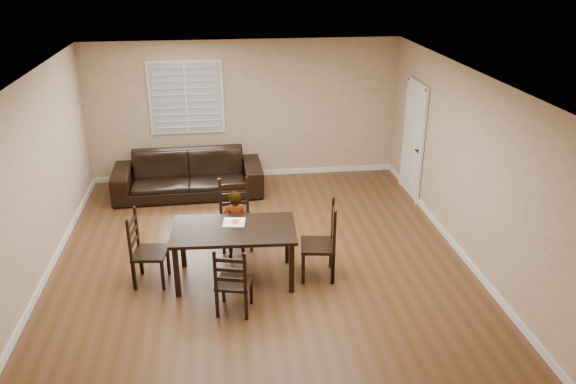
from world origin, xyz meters
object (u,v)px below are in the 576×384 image
at_px(chair_near, 235,214).
at_px(chair_left, 141,251).
at_px(chair_right, 327,244).
at_px(sofa, 188,174).
at_px(dining_table, 234,234).
at_px(child, 235,225).
at_px(donut, 235,221).
at_px(chair_far, 232,286).

distance_m(chair_near, chair_left, 1.63).
bearing_deg(chair_near, chair_right, -45.73).
xyz_separation_m(chair_near, sofa, (-0.78, 2.01, -0.08)).
xyz_separation_m(dining_table, chair_right, (1.27, -0.08, -0.19)).
distance_m(child, donut, 0.49).
height_order(dining_table, chair_far, chair_far).
height_order(dining_table, donut, donut).
relative_size(donut, sofa, 0.04).
relative_size(chair_near, child, 0.99).
relative_size(chair_left, donut, 10.44).
relative_size(dining_table, chair_left, 1.63).
distance_m(chair_near, donut, 0.93).
bearing_deg(child, dining_table, 78.48).
bearing_deg(chair_right, donut, -93.94).
bearing_deg(donut, sofa, 105.01).
bearing_deg(chair_far, donut, -81.09).
distance_m(chair_left, sofa, 3.04).
relative_size(dining_table, sofa, 0.63).
xyz_separation_m(chair_far, donut, (0.10, 1.05, 0.37)).
relative_size(chair_far, sofa, 0.35).
height_order(dining_table, chair_left, chair_left).
relative_size(chair_right, sofa, 0.41).
bearing_deg(sofa, dining_table, -77.95).
height_order(chair_far, chair_right, chair_right).
bearing_deg(chair_left, donut, -78.86).
height_order(chair_left, sofa, chair_left).
height_order(chair_near, donut, chair_near).
bearing_deg(donut, chair_near, 89.22).
relative_size(chair_left, child, 0.98).
bearing_deg(chair_right, chair_near, -124.75).
bearing_deg(child, chair_left, 13.61).
height_order(chair_left, chair_right, chair_right).
xyz_separation_m(chair_right, child, (-1.24, 0.68, 0.03)).
relative_size(chair_near, donut, 10.58).
height_order(chair_right, donut, chair_right).
height_order(dining_table, chair_right, chair_right).
bearing_deg(child, chair_right, 142.77).
height_order(chair_right, sofa, chair_right).
xyz_separation_m(dining_table, donut, (0.03, 0.18, 0.11)).
relative_size(chair_far, donut, 9.37).
relative_size(chair_near, chair_left, 1.01).
bearing_deg(chair_far, sofa, -66.01).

